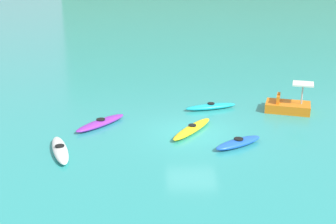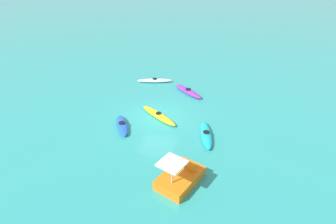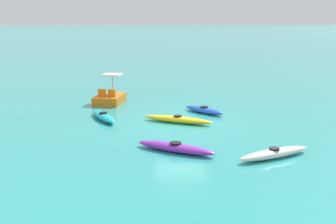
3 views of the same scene
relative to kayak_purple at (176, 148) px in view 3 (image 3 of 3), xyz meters
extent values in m
plane|color=teal|center=(4.57, -1.11, -0.16)|extent=(600.00, 600.00, 0.00)
ellipsoid|color=purple|center=(0.00, 0.00, 0.00)|extent=(2.57, 3.01, 0.32)
cylinder|color=black|center=(0.00, 0.00, 0.18)|extent=(0.63, 0.63, 0.05)
ellipsoid|color=white|center=(-1.32, -3.44, 0.00)|extent=(1.59, 3.19, 0.32)
cylinder|color=black|center=(-1.32, -3.44, 0.18)|extent=(0.50, 0.50, 0.05)
ellipsoid|color=blue|center=(6.51, -2.80, 0.00)|extent=(2.54, 2.01, 0.32)
cylinder|color=black|center=(6.51, -2.80, 0.18)|extent=(0.59, 0.59, 0.05)
ellipsoid|color=#19B7C6|center=(5.89, 2.62, 0.00)|extent=(3.10, 1.46, 0.32)
cylinder|color=black|center=(5.89, 2.62, 0.18)|extent=(0.50, 0.50, 0.05)
ellipsoid|color=yellow|center=(4.57, -0.97, 0.00)|extent=(2.42, 3.31, 0.32)
cylinder|color=black|center=(4.57, -0.97, 0.18)|extent=(0.54, 0.54, 0.05)
cube|color=orange|center=(10.14, 2.15, 0.09)|extent=(2.75, 2.17, 0.50)
cube|color=orange|center=(9.71, 2.60, 0.56)|extent=(0.29, 0.47, 0.44)
cube|color=orange|center=(9.53, 2.03, 0.56)|extent=(0.29, 0.47, 0.44)
cylinder|color=#B2B2B7|center=(10.81, 1.93, 0.89)|extent=(0.08, 0.08, 1.10)
cube|color=silver|center=(10.81, 1.93, 1.48)|extent=(1.39, 1.39, 0.08)
camera|label=1|loc=(2.97, -20.69, 7.35)|focal=46.23mm
camera|label=2|loc=(19.46, 4.54, 9.10)|focal=28.17mm
camera|label=3|loc=(-15.47, 2.93, 4.86)|focal=45.72mm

